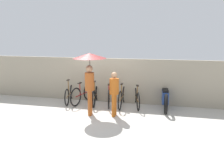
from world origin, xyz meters
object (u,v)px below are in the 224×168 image
Objects in this scene: parked_bicycle_2 at (96,95)px; motorcycle at (165,97)px; parked_bicycle_4 at (122,96)px; parked_bicycle_3 at (109,95)px; pedestrian_leading at (90,65)px; parked_bicycle_0 at (70,93)px; pedestrian_center at (114,91)px; parked_bicycle_1 at (83,94)px; parked_bicycle_5 at (136,97)px.

parked_bicycle_2 is 0.79× the size of motorcycle.
parked_bicycle_2 reaches higher than parked_bicycle_4.
parked_bicycle_3 is 0.82× the size of pedestrian_leading.
pedestrian_center is (2.15, -1.20, 0.53)m from parked_bicycle_0.
parked_bicycle_2 reaches higher than motorcycle.
parked_bicycle_0 is 0.94× the size of parked_bicycle_3.
parked_bicycle_1 is 1.01× the size of parked_bicycle_2.
pedestrian_center is at bearing 175.63° from parked_bicycle_4.
parked_bicycle_4 is at bearing 41.77° from pedestrian_leading.
parked_bicycle_1 is 1.09× the size of pedestrian_center.
pedestrian_center is at bearing -129.36° from parked_bicycle_0.
parked_bicycle_4 is at bearing -101.31° from parked_bicycle_0.
parked_bicycle_0 reaches higher than parked_bicycle_4.
pedestrian_center is (-0.09, -1.16, 0.52)m from parked_bicycle_4.
parked_bicycle_0 is at bearing 103.84° from parked_bicycle_1.
parked_bicycle_2 is at bearing 89.61° from motorcycle.
parked_bicycle_2 is 0.96× the size of parked_bicycle_4.
pedestrian_leading is (-0.95, -1.14, 1.37)m from parked_bicycle_4.
pedestrian_leading is 1.02× the size of motorcycle.
parked_bicycle_2 is (0.56, 0.01, -0.02)m from parked_bicycle_1.
motorcycle is (1.09, 0.06, 0.04)m from parked_bicycle_5.
parked_bicycle_0 is 0.78× the size of motorcycle.
pedestrian_center is 2.21m from motorcycle.
motorcycle is at bearing -99.32° from parked_bicycle_0.
pedestrian_center is at bearing 138.45° from parked_bicycle_5.
parked_bicycle_2 is 1.68m from pedestrian_center.
pedestrian_center is (0.47, -1.24, 0.52)m from parked_bicycle_3.
parked_bicycle_4 is 1.05× the size of parked_bicycle_5.
parked_bicycle_3 is at bearing -96.10° from parked_bicycle_2.
parked_bicycle_0 reaches higher than parked_bicycle_1.
pedestrian_center is (1.59, -1.21, 0.51)m from parked_bicycle_1.
pedestrian_center is at bearing -114.51° from parked_bicycle_1.
parked_bicycle_1 is 2.06m from pedestrian_center.
parked_bicycle_3 is at bearing 63.84° from pedestrian_leading.
parked_bicycle_2 is 2.78m from motorcycle.
parked_bicycle_1 is 1.02× the size of parked_bicycle_5.
parked_bicycle_1 is 0.97× the size of parked_bicycle_4.
parked_bicycle_1 is at bearing 79.28° from parked_bicycle_3.
pedestrian_leading is at bearing 150.15° from parked_bicycle_3.
parked_bicycle_1 is 0.96× the size of parked_bicycle_3.
pedestrian_leading is at bearing -142.81° from parked_bicycle_0.
parked_bicycle_5 is 0.77× the size of pedestrian_leading.
parked_bicycle_2 is at bearing 79.97° from parked_bicycle_3.
parked_bicycle_3 is at bearing -75.87° from parked_bicycle_1.
parked_bicycle_4 is at bearing -110.08° from parked_bicycle_3.
parked_bicycle_3 is at bearing 89.33° from motorcycle.
parked_bicycle_0 is 2.80m from parked_bicycle_5.
pedestrian_leading is (0.17, -1.20, 1.39)m from parked_bicycle_2.
parked_bicycle_4 is 1.66m from motorcycle.
parked_bicycle_3 is 1.12m from parked_bicycle_5.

